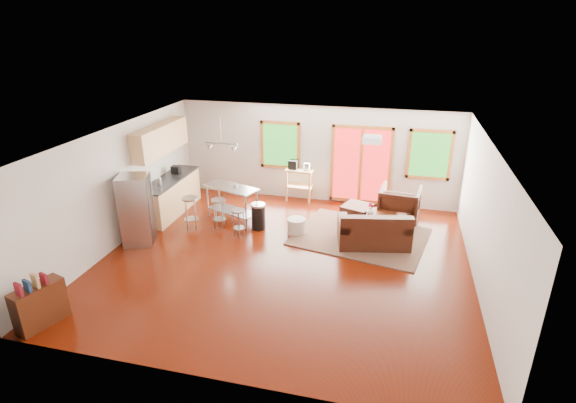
% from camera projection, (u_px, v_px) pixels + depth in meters
% --- Properties ---
extents(floor, '(7.50, 7.00, 0.02)m').
position_uv_depth(floor, '(285.00, 260.00, 9.42)').
color(floor, '#3A0B01').
rests_on(floor, ground).
extents(ceiling, '(7.50, 7.00, 0.02)m').
position_uv_depth(ceiling, '(284.00, 138.00, 8.42)').
color(ceiling, silver).
rests_on(ceiling, ground).
extents(back_wall, '(7.50, 0.02, 2.60)m').
position_uv_depth(back_wall, '(317.00, 154.00, 12.07)').
color(back_wall, beige).
rests_on(back_wall, ground).
extents(left_wall, '(0.02, 7.00, 2.60)m').
position_uv_depth(left_wall, '(117.00, 187.00, 9.75)').
color(left_wall, beige).
rests_on(left_wall, ground).
extents(right_wall, '(0.02, 7.00, 2.60)m').
position_uv_depth(right_wall, '(486.00, 221.00, 8.09)').
color(right_wall, beige).
rests_on(right_wall, ground).
extents(front_wall, '(7.50, 0.02, 2.60)m').
position_uv_depth(front_wall, '(217.00, 303.00, 5.77)').
color(front_wall, beige).
rests_on(front_wall, ground).
extents(window_left, '(1.10, 0.05, 1.30)m').
position_uv_depth(window_left, '(280.00, 145.00, 12.17)').
color(window_left, '#1B5015').
rests_on(window_left, back_wall).
extents(french_doors, '(1.60, 0.05, 2.10)m').
position_uv_depth(french_doors, '(361.00, 165.00, 11.84)').
color(french_doors, '#A41616').
rests_on(french_doors, back_wall).
extents(window_right, '(1.10, 0.05, 1.30)m').
position_uv_depth(window_right, '(430.00, 155.00, 11.31)').
color(window_right, '#1B5015').
rests_on(window_right, back_wall).
extents(rug, '(3.28, 2.76, 0.03)m').
position_uv_depth(rug, '(360.00, 236.00, 10.38)').
color(rug, '#4A5839').
rests_on(rug, floor).
extents(loveseat, '(1.69, 1.17, 0.82)m').
position_uv_depth(loveseat, '(374.00, 232.00, 9.88)').
color(loveseat, black).
rests_on(loveseat, floor).
extents(coffee_table, '(1.02, 0.62, 0.41)m').
position_uv_depth(coffee_table, '(388.00, 215.00, 10.65)').
color(coffee_table, '#3A180A').
rests_on(coffee_table, floor).
extents(armchair, '(1.04, 0.99, 0.97)m').
position_uv_depth(armchair, '(400.00, 202.00, 11.05)').
color(armchair, black).
rests_on(armchair, floor).
extents(ottoman, '(0.83, 0.83, 0.43)m').
position_uv_depth(ottoman, '(357.00, 213.00, 11.10)').
color(ottoman, black).
rests_on(ottoman, floor).
extents(pouf, '(0.54, 0.54, 0.37)m').
position_uv_depth(pouf, '(296.00, 226.00, 10.50)').
color(pouf, beige).
rests_on(pouf, floor).
extents(vase, '(0.22, 0.22, 0.30)m').
position_uv_depth(vase, '(370.00, 210.00, 10.54)').
color(vase, silver).
rests_on(vase, coffee_table).
extents(book, '(0.21, 0.06, 0.28)m').
position_uv_depth(book, '(383.00, 214.00, 10.27)').
color(book, maroon).
rests_on(book, coffee_table).
extents(cabinets, '(0.64, 2.24, 2.30)m').
position_uv_depth(cabinets, '(168.00, 179.00, 11.36)').
color(cabinets, tan).
rests_on(cabinets, floor).
extents(refrigerator, '(0.80, 0.79, 1.59)m').
position_uv_depth(refrigerator, '(137.00, 210.00, 9.85)').
color(refrigerator, '#B7BABC').
rests_on(refrigerator, floor).
extents(island, '(1.48, 1.01, 0.87)m').
position_uv_depth(island, '(232.00, 197.00, 11.08)').
color(island, '#B7BABC').
rests_on(island, floor).
extents(cup, '(0.16, 0.14, 0.14)m').
position_uv_depth(cup, '(235.00, 186.00, 10.62)').
color(cup, silver).
rests_on(cup, island).
extents(bar_stool_a, '(0.49, 0.49, 0.79)m').
position_uv_depth(bar_stool_a, '(190.00, 206.00, 10.62)').
color(bar_stool_a, '#B7BABC').
rests_on(bar_stool_a, floor).
extents(bar_stool_b, '(0.40, 0.40, 0.73)m').
position_uv_depth(bar_stool_b, '(219.00, 207.00, 10.66)').
color(bar_stool_b, '#B7BABC').
rests_on(bar_stool_b, floor).
extents(bar_stool_c, '(0.40, 0.40, 0.65)m').
position_uv_depth(bar_stool_c, '(238.00, 216.00, 10.28)').
color(bar_stool_c, '#B7BABC').
rests_on(bar_stool_c, floor).
extents(trash_can, '(0.38, 0.38, 0.63)m').
position_uv_depth(trash_can, '(258.00, 216.00, 10.69)').
color(trash_can, black).
rests_on(trash_can, floor).
extents(kitchen_cart, '(0.77, 0.52, 1.14)m').
position_uv_depth(kitchen_cart, '(299.00, 174.00, 12.19)').
color(kitchen_cart, tan).
rests_on(kitchen_cart, floor).
extents(bookshelf, '(0.54, 0.87, 0.96)m').
position_uv_depth(bookshelf, '(40.00, 305.00, 7.30)').
color(bookshelf, '#3A180A').
rests_on(bookshelf, floor).
extents(ceiling_flush, '(0.35, 0.35, 0.12)m').
position_uv_depth(ceiling_flush, '(372.00, 139.00, 8.64)').
color(ceiling_flush, white).
rests_on(ceiling_flush, ceiling).
extents(pendant_light, '(0.80, 0.18, 0.79)m').
position_uv_depth(pendant_light, '(221.00, 148.00, 10.46)').
color(pendant_light, gray).
rests_on(pendant_light, ceiling).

